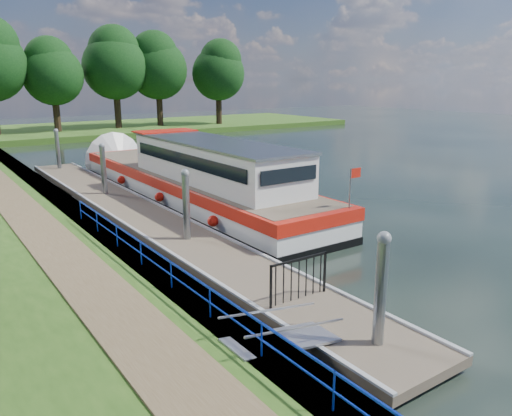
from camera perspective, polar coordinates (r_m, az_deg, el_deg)
ground at (r=12.07m, az=11.73°, el=-15.55°), size 160.00×160.00×0.00m
bank_edge at (r=23.33m, az=-20.82°, el=-0.36°), size 1.10×90.00×0.78m
far_bank at (r=62.52m, az=-16.42°, el=8.68°), size 60.00×18.00×0.60m
footpath at (r=16.26m, az=-21.04°, el=-5.11°), size 1.60×40.00×0.05m
blue_fence at (r=12.16m, az=-7.67°, el=-8.24°), size 0.04×18.04×0.72m
pontoon at (r=22.26m, az=-13.13°, el=-1.01°), size 2.50×30.00×0.56m
mooring_piles at (r=22.00m, az=-13.29°, el=1.74°), size 0.30×27.30×3.55m
gangway at (r=10.98m, az=3.03°, el=-14.72°), size 2.58×1.00×0.92m
gate_panel at (r=13.01m, az=4.93°, el=-7.39°), size 1.85×0.05×1.15m
barge at (r=25.82m, az=-8.03°, el=3.41°), size 4.36×21.15×4.78m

